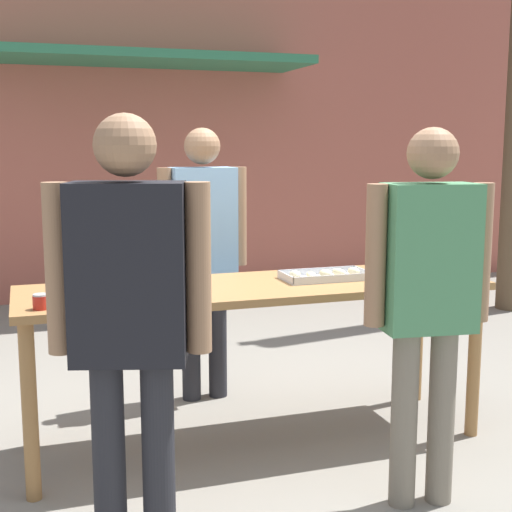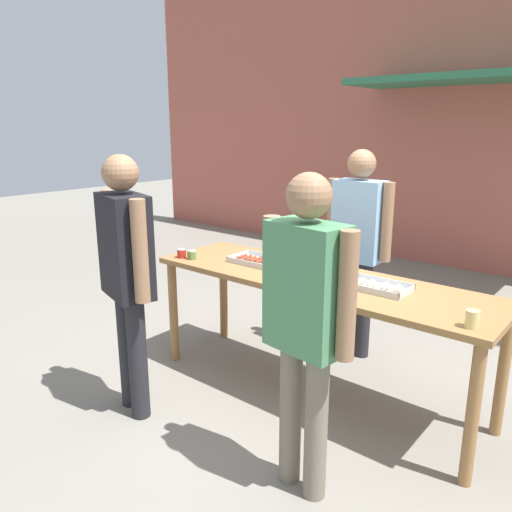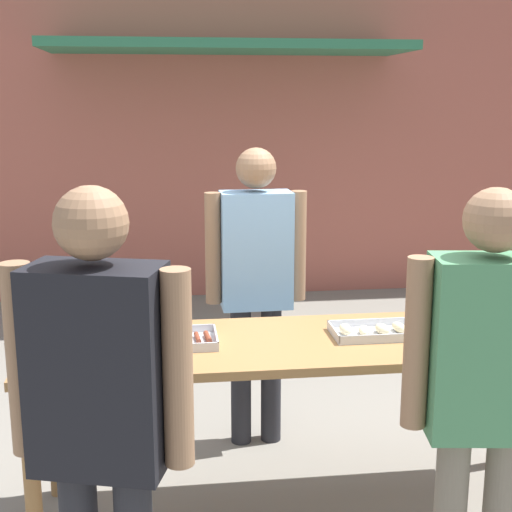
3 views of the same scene
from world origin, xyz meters
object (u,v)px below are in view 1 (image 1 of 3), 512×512
condiment_jar_mustard (41,302)px  person_customer_holding_hotdog (129,306)px  condiment_jar_ketchup (63,299)px  person_server_behind_table (203,239)px  person_customer_with_cup (428,285)px  food_tray_buns (325,275)px  beer_cup (462,272)px  food_tray_sausages (151,288)px

condiment_jar_mustard → person_customer_holding_hotdog: (0.29, -0.73, 0.12)m
condiment_jar_ketchup → person_server_behind_table: bearing=47.2°
person_server_behind_table → person_customer_holding_hotdog: 1.85m
person_server_behind_table → person_customer_with_cup: bearing=-71.3°
condiment_jar_ketchup → person_customer_holding_hotdog: (0.20, -0.74, 0.12)m
person_server_behind_table → person_customer_with_cup: (0.59, -1.62, -0.02)m
food_tray_buns → person_customer_with_cup: person_customer_with_cup is taller
beer_cup → condiment_jar_mustard: bearing=-180.0°
food_tray_sausages → person_customer_with_cup: bearing=-40.3°
food_tray_buns → person_customer_holding_hotdog: person_customer_holding_hotdog is taller
food_tray_buns → condiment_jar_ketchup: 1.42m
condiment_jar_ketchup → person_customer_holding_hotdog: bearing=-75.2°
person_customer_with_cup → person_server_behind_table: bearing=-62.4°
food_tray_sausages → food_tray_buns: bearing=-0.0°
food_tray_sausages → beer_cup: (1.65, -0.26, 0.03)m
food_tray_buns → person_customer_with_cup: (0.09, -0.89, 0.11)m
beer_cup → person_server_behind_table: person_server_behind_table is taller
condiment_jar_mustard → person_server_behind_table: person_server_behind_table is taller
condiment_jar_mustard → condiment_jar_ketchup: bearing=10.2°
food_tray_buns → person_server_behind_table: 0.89m
food_tray_buns → person_customer_with_cup: bearing=-84.2°
condiment_jar_ketchup → food_tray_sausages: bearing=28.9°
food_tray_sausages → person_server_behind_table: 0.87m
person_customer_holding_hotdog → person_customer_with_cup: person_customer_holding_hotdog is taller
food_tray_sausages → food_tray_buns: size_ratio=0.79×
food_tray_buns → condiment_jar_ketchup: bearing=-170.1°
person_server_behind_table → food_tray_sausages: bearing=-123.5°
person_customer_holding_hotdog → person_customer_with_cup: bearing=-159.3°
food_tray_sausages → person_customer_with_cup: 1.38m
condiment_jar_mustard → condiment_jar_ketchup: same height
person_customer_holding_hotdog → food_tray_buns: bearing=-124.3°
food_tray_sausages → person_customer_with_cup: person_customer_with_cup is taller
condiment_jar_ketchup → person_customer_holding_hotdog: size_ratio=0.04×
person_server_behind_table → condiment_jar_ketchup: bearing=-134.2°
condiment_jar_mustard → person_server_behind_table: 1.41m
food_tray_buns → person_server_behind_table: person_server_behind_table is taller
food_tray_sausages → food_tray_buns: (0.96, -0.00, 0.01)m
condiment_jar_ketchup → person_customer_holding_hotdog: 0.78m
condiment_jar_ketchup → person_server_behind_table: 1.33m
food_tray_sausages → person_customer_holding_hotdog: size_ratio=0.22×
condiment_jar_mustard → food_tray_buns: bearing=9.9°
condiment_jar_ketchup → person_customer_with_cup: bearing=-23.3°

